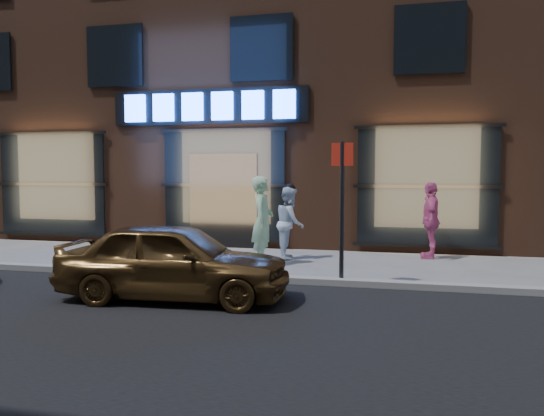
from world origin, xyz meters
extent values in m
plane|color=slate|center=(0.00, 0.00, 0.00)|extent=(90.00, 90.00, 0.00)
cube|color=gray|center=(0.00, 0.00, 0.06)|extent=(60.00, 0.25, 0.12)
cube|color=#54301E|center=(0.00, 8.00, 5.00)|extent=(30.00, 8.00, 10.00)
cube|color=black|center=(-0.40, 3.95, 3.60)|extent=(5.20, 0.06, 0.90)
cube|color=black|center=(0.00, 3.92, 1.20)|extent=(1.80, 0.10, 2.40)
cube|color=#FFBF72|center=(-5.00, 3.98, 1.60)|extent=(3.00, 0.04, 2.60)
cube|color=black|center=(-5.00, 3.94, 1.60)|extent=(3.20, 0.06, 2.80)
cube|color=#FFBF72|center=(0.00, 3.98, 1.60)|extent=(3.00, 0.04, 2.60)
cube|color=black|center=(0.00, 3.94, 1.60)|extent=(3.20, 0.06, 2.80)
cube|color=#FFBF72|center=(5.00, 3.98, 1.60)|extent=(3.00, 0.04, 2.60)
cube|color=black|center=(5.00, 3.94, 1.60)|extent=(3.20, 0.06, 2.80)
cube|color=black|center=(-3.00, 3.94, 5.00)|extent=(1.60, 0.06, 1.60)
cube|color=black|center=(1.00, 3.94, 5.00)|extent=(1.60, 0.06, 1.60)
cube|color=black|center=(5.00, 3.94, 5.00)|extent=(1.60, 0.06, 1.60)
cube|color=#2659FF|center=(-2.40, 3.88, 3.60)|extent=(0.55, 0.12, 0.70)
cube|color=#2659FF|center=(-1.60, 3.88, 3.60)|extent=(0.55, 0.12, 0.70)
cube|color=#2659FF|center=(-0.80, 3.88, 3.60)|extent=(0.55, 0.12, 0.70)
cube|color=#2659FF|center=(0.00, 3.88, 3.60)|extent=(0.55, 0.12, 0.70)
cube|color=#2659FF|center=(0.80, 3.88, 3.60)|extent=(0.55, 0.12, 0.70)
cube|color=#2659FF|center=(1.60, 3.88, 3.60)|extent=(0.55, 0.12, 0.70)
imported|color=#AAE0B2|center=(1.60, 1.68, 0.93)|extent=(0.49, 0.70, 1.85)
imported|color=white|center=(2.01, 2.59, 0.81)|extent=(0.75, 0.89, 1.61)
imported|color=#E25D9B|center=(5.07, 3.35, 0.86)|extent=(0.45, 1.02, 1.72)
imported|color=brown|center=(1.03, -1.55, 0.60)|extent=(3.59, 1.62, 1.20)
cylinder|color=#262628|center=(3.40, 0.10, 1.23)|extent=(0.08, 0.08, 2.46)
cube|color=red|center=(3.40, 0.10, 2.24)|extent=(0.39, 0.14, 0.39)
camera|label=1|loc=(4.29, -8.98, 1.96)|focal=35.00mm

